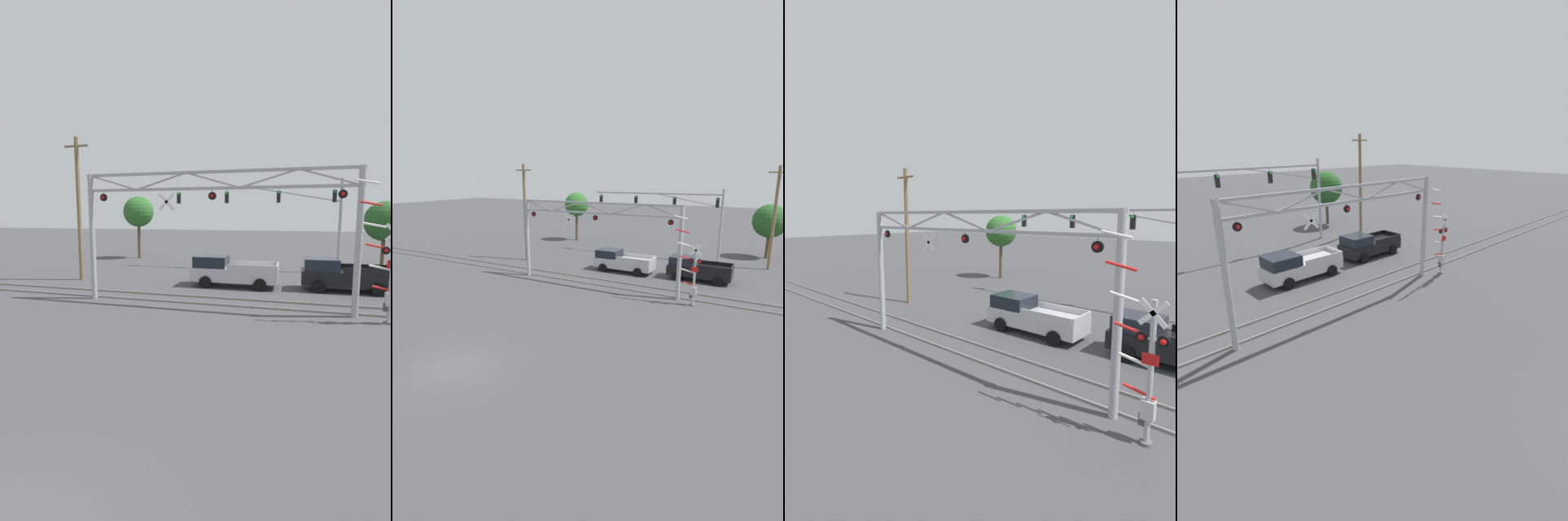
% 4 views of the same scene
% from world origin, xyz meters
% --- Properties ---
extents(rail_track_near, '(80.00, 0.08, 0.10)m').
position_xyz_m(rail_track_near, '(0.00, 14.20, 0.05)').
color(rail_track_near, gray).
rests_on(rail_track_near, ground_plane).
extents(rail_track_far, '(80.00, 0.08, 0.10)m').
position_xyz_m(rail_track_far, '(0.00, 15.63, 0.05)').
color(rail_track_far, gray).
rests_on(rail_track_far, ground_plane).
extents(crossing_gantry, '(13.48, 0.31, 6.67)m').
position_xyz_m(crossing_gantry, '(-0.01, 13.91, 4.37)').
color(crossing_gantry, '#9EA0A5').
rests_on(crossing_gantry, ground_plane).
extents(crossing_signal_mast, '(2.01, 0.35, 6.05)m').
position_xyz_m(crossing_signal_mast, '(7.69, 13.21, 2.16)').
color(crossing_signal_mast, '#9EA0A5').
rests_on(crossing_signal_mast, ground_plane).
extents(traffic_signal_span, '(13.94, 0.39, 7.40)m').
position_xyz_m(traffic_signal_span, '(3.40, 26.85, 5.30)').
color(traffic_signal_span, '#9EA0A5').
rests_on(traffic_signal_span, ground_plane).
extents(pickup_truck_lead, '(5.42, 2.26, 1.94)m').
position_xyz_m(pickup_truck_lead, '(0.02, 19.14, 0.97)').
color(pickup_truck_lead, '#B7B7BC').
rests_on(pickup_truck_lead, ground_plane).
extents(pickup_truck_following, '(5.16, 2.26, 1.94)m').
position_xyz_m(pickup_truck_following, '(6.71, 19.55, 0.96)').
color(pickup_truck_following, black).
rests_on(pickup_truck_following, ground_plane).
extents(utility_pole_left, '(1.80, 0.28, 9.77)m').
position_xyz_m(utility_pole_left, '(-10.48, 18.59, 5.03)').
color(utility_pole_left, brown).
rests_on(utility_pole_left, ground_plane).
extents(background_tree_beyond_span, '(3.18, 3.18, 6.49)m').
position_xyz_m(background_tree_beyond_span, '(-11.82, 31.26, 4.86)').
color(background_tree_beyond_span, brown).
rests_on(background_tree_beyond_span, ground_plane).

